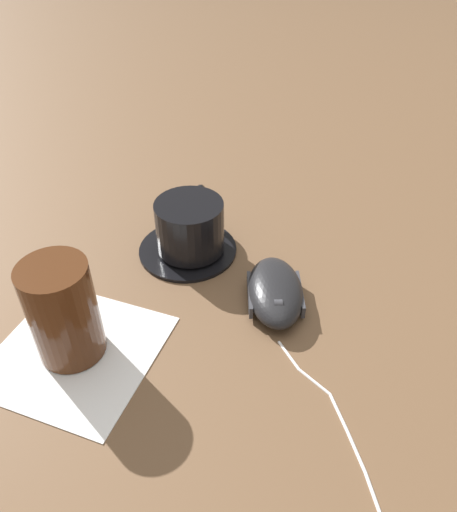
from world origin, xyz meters
The scene contains 7 objects.
ground_plane centered at (0.00, 0.00, 0.00)m, with size 3.00×3.00×0.00m, color brown.
saucer centered at (-0.10, 0.02, 0.00)m, with size 0.13×0.13×0.01m, color black.
coffee_cup centered at (-0.10, 0.02, 0.04)m, with size 0.11×0.08×0.07m.
computer_mouse centered at (-0.01, 0.12, 0.02)m, with size 0.11×0.06×0.03m.
mouse_cable centered at (0.20, 0.18, 0.00)m, with size 0.30×0.10×0.00m.
napkin_under_glass centered at (0.07, -0.09, 0.00)m, with size 0.16×0.16×0.00m, color white.
drinking_glass centered at (0.06, -0.09, 0.06)m, with size 0.07×0.07×0.11m, color #4C2814.
Camera 1 is at (0.40, 0.07, 0.40)m, focal length 35.00 mm.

